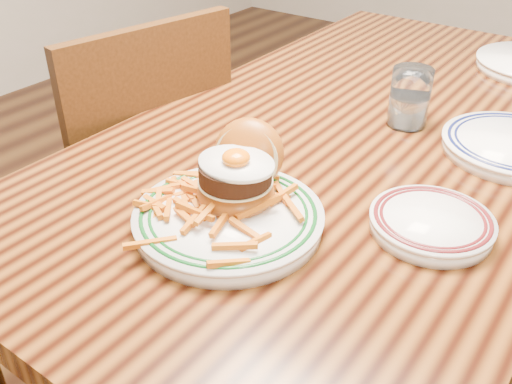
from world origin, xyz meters
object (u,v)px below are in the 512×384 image
Objects in this scene: main_plate at (232,201)px; table at (363,162)px; chair_left at (136,181)px; side_plate at (432,222)px.

table is at bearing 69.22° from main_plate.
table is at bearing 27.24° from chair_left.
chair_left is at bearing 154.83° from side_plate.
main_plate is at bearing -16.16° from chair_left.
side_plate reaches higher than table.
table is 0.46m from main_plate.
chair_left reaches higher than side_plate.
main_plate is 1.66× the size of side_plate.
side_plate is (0.80, -0.12, 0.27)m from chair_left.
table is 0.60m from chair_left.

